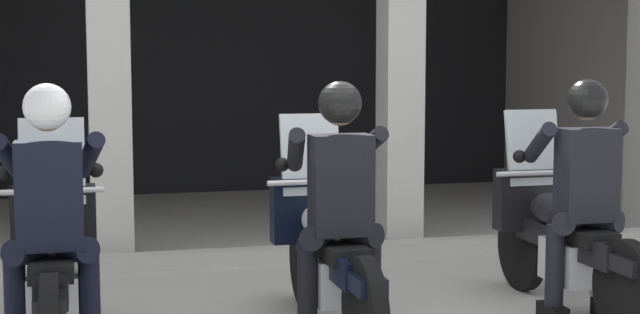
{
  "coord_description": "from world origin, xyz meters",
  "views": [
    {
      "loc": [
        -1.51,
        -5.43,
        1.74
      ],
      "look_at": [
        0.0,
        0.5,
        1.09
      ],
      "focal_mm": 53.85,
      "sensor_mm": 36.0,
      "label": 1
    }
  ],
  "objects_px": {
    "police_officer_center": "(339,189)",
    "motorcycle_right": "(561,237)",
    "motorcycle_left": "(53,267)",
    "motorcycle_center": "(327,252)",
    "police_officer_left": "(50,200)",
    "police_officer_right": "(584,179)"
  },
  "relations": [
    {
      "from": "police_officer_center",
      "to": "motorcycle_right",
      "type": "xyz_separation_m",
      "value": [
        1.67,
        0.36,
        -0.44
      ]
    },
    {
      "from": "police_officer_left",
      "to": "police_officer_center",
      "type": "xyz_separation_m",
      "value": [
        1.67,
        0.02,
        0.0
      ]
    },
    {
      "from": "police_officer_left",
      "to": "motorcycle_center",
      "type": "bearing_deg",
      "value": 15.26
    },
    {
      "from": "police_officer_left",
      "to": "motorcycle_center",
      "type": "xyz_separation_m",
      "value": [
        1.67,
        0.3,
        -0.44
      ]
    },
    {
      "from": "motorcycle_left",
      "to": "police_officer_left",
      "type": "relative_size",
      "value": 1.29
    },
    {
      "from": "motorcycle_left",
      "to": "motorcycle_right",
      "type": "distance_m",
      "value": 3.33
    },
    {
      "from": "motorcycle_left",
      "to": "motorcycle_right",
      "type": "relative_size",
      "value": 1.0
    },
    {
      "from": "motorcycle_center",
      "to": "police_officer_center",
      "type": "height_order",
      "value": "police_officer_center"
    },
    {
      "from": "police_officer_center",
      "to": "police_officer_right",
      "type": "height_order",
      "value": "same"
    },
    {
      "from": "motorcycle_center",
      "to": "police_officer_center",
      "type": "xyz_separation_m",
      "value": [
        -0.0,
        -0.28,
        0.44
      ]
    },
    {
      "from": "police_officer_left",
      "to": "motorcycle_right",
      "type": "relative_size",
      "value": 0.78
    },
    {
      "from": "police_officer_left",
      "to": "police_officer_center",
      "type": "distance_m",
      "value": 1.67
    },
    {
      "from": "motorcycle_center",
      "to": "police_officer_center",
      "type": "distance_m",
      "value": 0.52
    },
    {
      "from": "police_officer_left",
      "to": "motorcycle_center",
      "type": "distance_m",
      "value": 1.75
    },
    {
      "from": "police_officer_left",
      "to": "motorcycle_left",
      "type": "bearing_deg",
      "value": 94.8
    },
    {
      "from": "police_officer_right",
      "to": "motorcycle_right",
      "type": "bearing_deg",
      "value": 88.65
    },
    {
      "from": "motorcycle_right",
      "to": "police_officer_right",
      "type": "bearing_deg",
      "value": -91.35
    },
    {
      "from": "motorcycle_left",
      "to": "motorcycle_center",
      "type": "xyz_separation_m",
      "value": [
        1.67,
        0.02,
        0.0
      ]
    },
    {
      "from": "motorcycle_right",
      "to": "motorcycle_left",
      "type": "bearing_deg",
      "value": -179.53
    },
    {
      "from": "police_officer_left",
      "to": "motorcycle_right",
      "type": "xyz_separation_m",
      "value": [
        3.33,
        0.37,
        -0.44
      ]
    },
    {
      "from": "motorcycle_right",
      "to": "motorcycle_center",
      "type": "bearing_deg",
      "value": -178.53
    },
    {
      "from": "motorcycle_left",
      "to": "police_officer_center",
      "type": "height_order",
      "value": "police_officer_center"
    }
  ]
}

